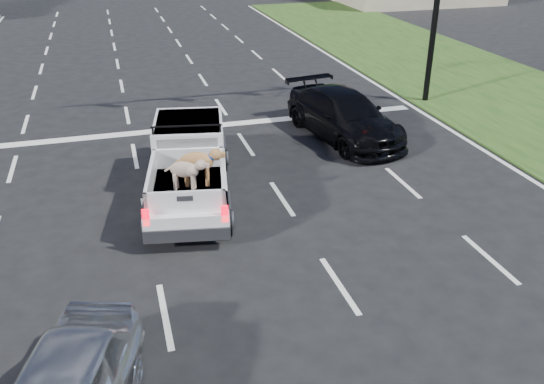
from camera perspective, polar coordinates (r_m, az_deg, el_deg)
The scene contains 4 objects.
ground at distance 11.37m, azimuth -1.64°, elevation -10.63°, with size 160.00×160.00×0.00m, color black.
road_markings at distance 16.97m, azimuth -7.22°, elevation 2.41°, with size 17.75×60.00×0.01m.
pickup_truck at distance 14.95m, azimuth -8.19°, elevation 2.76°, with size 2.77×5.51×1.97m.
black_coupe at distance 19.06m, azimuth 7.13°, elevation 7.55°, with size 2.10×5.17×1.50m, color black.
Camera 1 is at (-2.20, -8.81, 6.84)m, focal length 38.00 mm.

